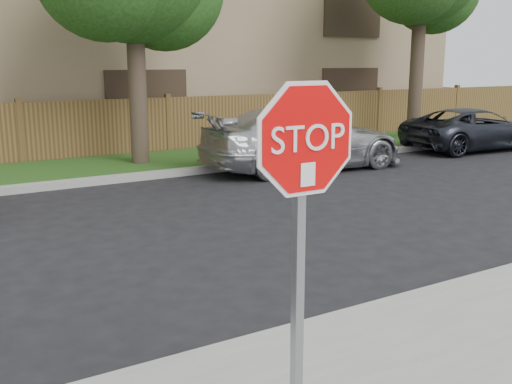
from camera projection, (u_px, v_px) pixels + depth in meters
ground at (256, 342)px, 5.71m from camera, size 90.00×90.00×0.00m
far_curb at (53, 185)px, 12.49m from camera, size 70.00×0.30×0.15m
grass_strip at (37, 174)px, 13.87m from camera, size 70.00×3.00×0.12m
fence at (21, 135)px, 15.04m from camera, size 70.00×0.12×1.60m
stop_sign at (303, 189)px, 3.80m from camera, size 1.01×0.13×2.55m
sedan_right at (303, 139)px, 14.61m from camera, size 5.29×2.37×1.51m
sedan_far_right at (474, 129)px, 17.84m from camera, size 4.61×2.41×1.24m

